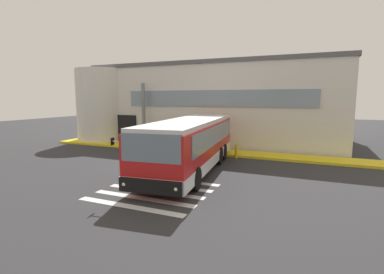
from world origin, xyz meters
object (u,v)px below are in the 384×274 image
(entry_support_column, at_px, (144,114))
(safety_bollard_yellow, at_px, (236,151))
(bus_main_foreground, at_px, (190,146))
(passenger_by_doorway, at_px, (161,134))
(passenger_near_column, at_px, (147,134))
(passenger_at_curb_edge, at_px, (167,134))

(entry_support_column, height_order, safety_bollard_yellow, entry_support_column)
(bus_main_foreground, height_order, passenger_by_doorway, bus_main_foreground)
(passenger_near_column, xyz_separation_m, passenger_by_doorway, (1.08, 0.32, 0.03))
(passenger_near_column, bearing_deg, entry_support_column, 131.38)
(safety_bollard_yellow, bearing_deg, passenger_at_curb_edge, 165.09)
(entry_support_column, height_order, passenger_by_doorway, entry_support_column)
(passenger_by_doorway, distance_m, passenger_at_curb_edge, 0.49)
(bus_main_foreground, bearing_deg, passenger_by_doorway, 132.06)
(entry_support_column, bearing_deg, passenger_by_doorway, -17.39)
(entry_support_column, xyz_separation_m, bus_main_foreground, (6.59, -5.81, -1.24))
(passenger_at_curb_edge, bearing_deg, bus_main_foreground, -51.90)
(entry_support_column, xyz_separation_m, passenger_at_curb_edge, (2.23, -0.26, -1.49))
(passenger_near_column, bearing_deg, safety_bollard_yellow, -7.03)
(bus_main_foreground, distance_m, passenger_by_doorway, 7.03)
(entry_support_column, relative_size, passenger_by_doorway, 2.89)
(safety_bollard_yellow, bearing_deg, passenger_near_column, 172.97)
(bus_main_foreground, xyz_separation_m, passenger_by_doorway, (-4.71, 5.22, -0.22))
(passenger_near_column, bearing_deg, passenger_by_doorway, 16.51)
(bus_main_foreground, bearing_deg, entry_support_column, 138.60)
(passenger_near_column, distance_m, passenger_at_curb_edge, 1.58)
(passenger_near_column, relative_size, passenger_at_curb_edge, 1.00)
(bus_main_foreground, xyz_separation_m, safety_bollard_yellow, (1.44, 4.01, -0.88))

